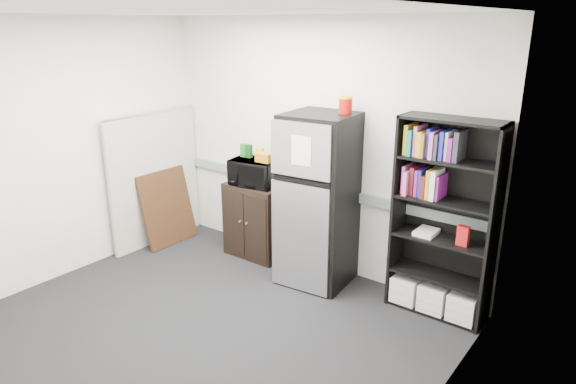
% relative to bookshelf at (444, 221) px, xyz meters
% --- Properties ---
extents(floor, '(4.00, 4.00, 0.00)m').
position_rel_bookshelf_xyz_m(floor, '(-1.53, -1.57, -0.91)').
color(floor, black).
rests_on(floor, ground).
extents(wall_back, '(4.00, 0.02, 2.70)m').
position_rel_bookshelf_xyz_m(wall_back, '(-1.53, 0.18, 0.44)').
color(wall_back, white).
rests_on(wall_back, floor).
extents(wall_right, '(0.02, 3.50, 2.70)m').
position_rel_bookshelf_xyz_m(wall_right, '(0.47, -1.57, 0.44)').
color(wall_right, white).
rests_on(wall_right, floor).
extents(wall_left, '(0.02, 3.50, 2.70)m').
position_rel_bookshelf_xyz_m(wall_left, '(-3.53, -1.57, 0.44)').
color(wall_left, white).
rests_on(wall_left, floor).
extents(ceiling, '(4.00, 3.50, 0.02)m').
position_rel_bookshelf_xyz_m(ceiling, '(-1.53, -1.57, 1.79)').
color(ceiling, white).
rests_on(ceiling, wall_back).
extents(electrical_raceway, '(3.92, 0.05, 0.10)m').
position_rel_bookshelf_xyz_m(electrical_raceway, '(-1.53, 0.15, -0.01)').
color(electrical_raceway, gray).
rests_on(electrical_raceway, wall_back).
extents(wall_note, '(0.14, 0.00, 0.10)m').
position_rel_bookshelf_xyz_m(wall_note, '(-1.88, 0.18, 0.64)').
color(wall_note, white).
rests_on(wall_note, wall_back).
extents(bookshelf, '(0.90, 0.34, 1.85)m').
position_rel_bookshelf_xyz_m(bookshelf, '(0.00, 0.00, 0.00)').
color(bookshelf, black).
rests_on(bookshelf, floor).
extents(cubicle_partition, '(0.06, 1.30, 1.62)m').
position_rel_bookshelf_xyz_m(cubicle_partition, '(-3.43, -0.49, -0.10)').
color(cubicle_partition, '#A9A396').
rests_on(cubicle_partition, floor).
extents(cabinet, '(0.70, 0.46, 0.87)m').
position_rel_bookshelf_xyz_m(cabinet, '(-2.17, -0.06, -0.48)').
color(cabinet, black).
rests_on(cabinet, floor).
extents(microwave, '(0.59, 0.45, 0.29)m').
position_rel_bookshelf_xyz_m(microwave, '(-2.17, -0.08, 0.10)').
color(microwave, black).
rests_on(microwave, cabinet).
extents(snack_box_a, '(0.08, 0.07, 0.15)m').
position_rel_bookshelf_xyz_m(snack_box_a, '(-2.36, -0.05, 0.32)').
color(snack_box_a, '#19591A').
rests_on(snack_box_a, microwave).
extents(snack_box_b, '(0.07, 0.06, 0.15)m').
position_rel_bookshelf_xyz_m(snack_box_b, '(-2.29, -0.05, 0.32)').
color(snack_box_b, '#0B340C').
rests_on(snack_box_b, microwave).
extents(snack_box_c, '(0.07, 0.06, 0.14)m').
position_rel_bookshelf_xyz_m(snack_box_c, '(-2.12, -0.05, 0.32)').
color(snack_box_c, gold).
rests_on(snack_box_c, microwave).
extents(snack_bag, '(0.19, 0.11, 0.10)m').
position_rel_bookshelf_xyz_m(snack_bag, '(-2.02, -0.10, 0.30)').
color(snack_bag, '#B96E12').
rests_on(snack_bag, microwave).
extents(refrigerator, '(0.73, 0.76, 1.78)m').
position_rel_bookshelf_xyz_m(refrigerator, '(-1.25, -0.14, -0.02)').
color(refrigerator, black).
rests_on(refrigerator, floor).
extents(coffee_can, '(0.13, 0.13, 0.18)m').
position_rel_bookshelf_xyz_m(coffee_can, '(-1.06, -0.02, 0.96)').
color(coffee_can, '#B00E08').
rests_on(coffee_can, refrigerator).
extents(framed_poster, '(0.25, 0.72, 0.91)m').
position_rel_bookshelf_xyz_m(framed_poster, '(-3.30, -0.44, -0.45)').
color(framed_poster, black).
rests_on(framed_poster, floor).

